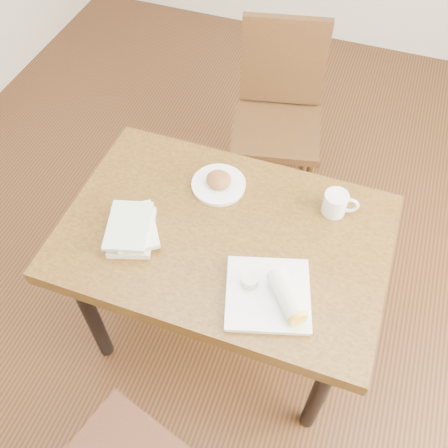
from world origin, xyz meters
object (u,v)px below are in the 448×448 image
(chair_far, at_px, (279,107))
(book_stack, at_px, (132,229))
(plate_burrito, at_px, (273,295))
(plate_scone, at_px, (219,183))
(coffee_mug, at_px, (336,203))
(table, at_px, (224,248))

(chair_far, height_order, book_stack, chair_far)
(plate_burrito, bearing_deg, plate_scone, 129.79)
(plate_scone, height_order, coffee_mug, coffee_mug)
(coffee_mug, distance_m, book_stack, 0.71)
(plate_scone, bearing_deg, book_stack, -124.07)
(plate_burrito, bearing_deg, chair_far, 103.98)
(coffee_mug, distance_m, plate_burrito, 0.43)
(coffee_mug, bearing_deg, chair_far, 118.36)
(chair_far, xyz_separation_m, plate_burrito, (0.28, -1.14, 0.23))
(book_stack, bearing_deg, plate_burrito, -9.01)
(plate_burrito, distance_m, book_stack, 0.53)
(plate_burrito, xyz_separation_m, book_stack, (-0.52, 0.08, 0.00))
(chair_far, bearing_deg, plate_scone, -92.83)
(coffee_mug, height_order, book_stack, coffee_mug)
(chair_far, xyz_separation_m, book_stack, (-0.24, -1.06, 0.23))
(table, xyz_separation_m, coffee_mug, (0.34, 0.22, 0.14))
(coffee_mug, xyz_separation_m, plate_burrito, (-0.11, -0.41, -0.02))
(table, xyz_separation_m, plate_scone, (-0.09, 0.19, 0.11))
(plate_scone, bearing_deg, table, -65.15)
(coffee_mug, height_order, plate_burrito, plate_burrito)
(table, relative_size, plate_scone, 5.59)
(chair_far, relative_size, coffee_mug, 7.52)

